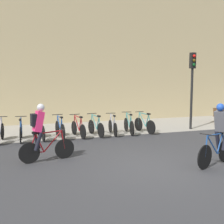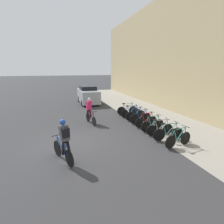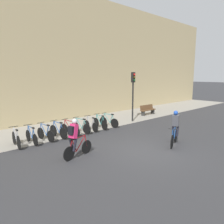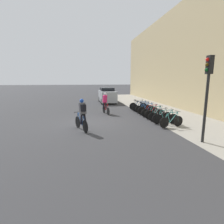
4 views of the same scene
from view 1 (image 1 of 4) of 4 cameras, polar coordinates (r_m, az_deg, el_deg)
ground at (r=8.18m, az=9.16°, el=-10.94°), size 200.00×200.00×0.00m
kerb_strip at (r=14.33m, az=-3.56°, el=-3.29°), size 44.00×4.50×0.01m
building_facade at (r=16.79m, az=-6.05°, el=15.18°), size 44.00×0.60×9.97m
cyclist_pink at (r=8.60m, az=-14.27°, el=-3.72°), size 1.69×0.56×1.75m
cyclist_grey at (r=8.68m, az=21.00°, el=-3.85°), size 1.68×0.74×1.78m
parked_bike_0 at (r=11.94m, az=-21.79°, el=-3.79°), size 0.46×1.65×0.98m
parked_bike_1 at (r=11.92m, az=-18.01°, el=-3.73°), size 0.46×1.68×0.95m
parked_bike_2 at (r=11.95m, az=-14.25°, el=-3.57°), size 0.46×1.64×0.96m
parked_bike_3 at (r=12.03m, az=-10.52°, el=-3.37°), size 0.46×1.66×0.97m
parked_bike_4 at (r=12.17m, az=-6.86°, el=-3.27°), size 0.46×1.66×0.94m
parked_bike_5 at (r=12.35m, az=-3.30°, el=-3.06°), size 0.46×1.66×0.95m
parked_bike_6 at (r=12.58m, az=0.14°, el=-2.92°), size 0.46×1.59×0.94m
parked_bike_7 at (r=12.85m, az=3.45°, el=-2.67°), size 0.46×1.67×0.96m
parked_bike_8 at (r=13.16m, az=6.62°, el=-2.49°), size 0.46×1.62×0.96m
traffic_light_pole at (r=14.41m, az=16.00°, el=6.90°), size 0.26×0.30×3.77m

